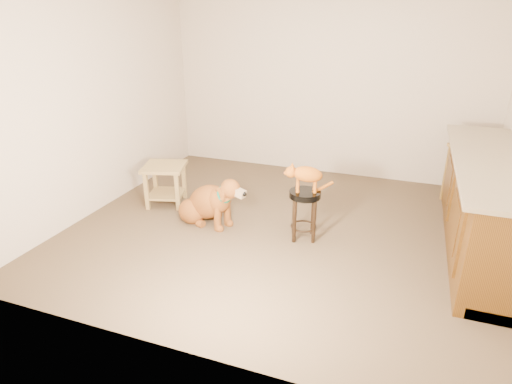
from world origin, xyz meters
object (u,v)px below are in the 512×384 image
at_px(side_table, 165,179).
at_px(padded_stool, 304,205).
at_px(wood_stool, 465,176).
at_px(tabby_kitten, 305,175).

bearing_deg(side_table, padded_stool, -8.77).
height_order(wood_stool, side_table, wood_stool).
distance_m(side_table, tabby_kitten, 1.85).
distance_m(padded_stool, tabby_kitten, 0.33).
relative_size(padded_stool, tabby_kitten, 1.11).
bearing_deg(wood_stool, side_table, -160.46).
bearing_deg(padded_stool, side_table, 171.23).
bearing_deg(tabby_kitten, side_table, 155.04).
distance_m(padded_stool, side_table, 1.83).
bearing_deg(side_table, tabby_kitten, -8.89).
relative_size(wood_stool, side_table, 1.22).
bearing_deg(tabby_kitten, wood_stool, 26.56).
relative_size(side_table, tabby_kitten, 1.26).
xyz_separation_m(padded_stool, side_table, (-1.80, 0.28, -0.04)).
xyz_separation_m(padded_stool, tabby_kitten, (-0.01, -0.00, 0.33)).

